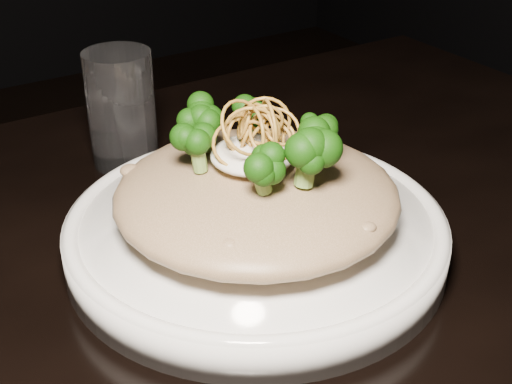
% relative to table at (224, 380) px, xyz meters
% --- Properties ---
extents(table, '(1.10, 0.80, 0.75)m').
position_rel_table_xyz_m(table, '(0.00, 0.00, 0.00)').
color(table, black).
rests_on(table, ground).
extents(plate, '(0.30, 0.30, 0.03)m').
position_rel_table_xyz_m(plate, '(0.05, 0.04, 0.10)').
color(plate, white).
rests_on(plate, table).
extents(risotto, '(0.22, 0.22, 0.05)m').
position_rel_table_xyz_m(risotto, '(0.05, 0.03, 0.14)').
color(risotto, brown).
rests_on(risotto, plate).
extents(broccoli, '(0.14, 0.14, 0.05)m').
position_rel_table_xyz_m(broccoli, '(0.05, 0.04, 0.19)').
color(broccoli, black).
rests_on(broccoli, risotto).
extents(cheese, '(0.06, 0.06, 0.02)m').
position_rel_table_xyz_m(cheese, '(0.05, 0.04, 0.17)').
color(cheese, white).
rests_on(cheese, risotto).
extents(shallots, '(0.06, 0.06, 0.04)m').
position_rel_table_xyz_m(shallots, '(0.05, 0.04, 0.20)').
color(shallots, brown).
rests_on(shallots, cheese).
extents(drinking_glass, '(0.08, 0.08, 0.11)m').
position_rel_table_xyz_m(drinking_glass, '(0.03, 0.24, 0.14)').
color(drinking_glass, silver).
rests_on(drinking_glass, table).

